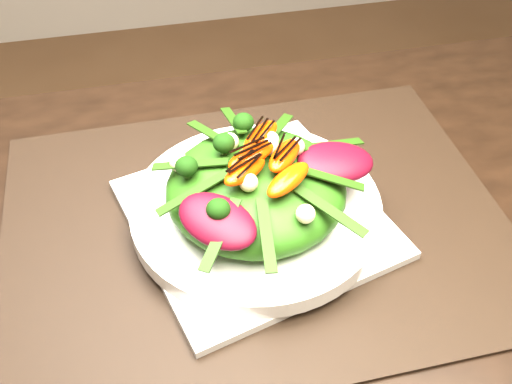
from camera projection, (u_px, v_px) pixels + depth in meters
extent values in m
cube|color=black|center=(398.00, 322.00, 0.59)|extent=(1.60, 0.90, 0.75)
cube|color=black|center=(256.00, 222.00, 0.66)|extent=(0.55, 0.42, 0.00)
cube|color=silver|center=(256.00, 218.00, 0.65)|extent=(0.31, 0.31, 0.01)
cylinder|color=white|center=(256.00, 209.00, 0.64)|extent=(0.31, 0.31, 0.02)
ellipsoid|color=#2B5E11|center=(256.00, 189.00, 0.62)|extent=(0.22, 0.22, 0.06)
ellipsoid|color=#490714|center=(336.00, 162.00, 0.61)|extent=(0.08, 0.06, 0.02)
ellipsoid|color=#FE3804|center=(256.00, 150.00, 0.60)|extent=(0.06, 0.03, 0.01)
sphere|color=black|center=(202.00, 144.00, 0.61)|extent=(0.04, 0.04, 0.03)
sphere|color=beige|center=(290.00, 186.00, 0.57)|extent=(0.02, 0.02, 0.02)
cube|color=black|center=(256.00, 144.00, 0.60)|extent=(0.05, 0.01, 0.00)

